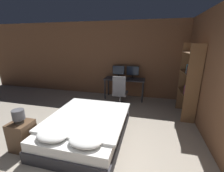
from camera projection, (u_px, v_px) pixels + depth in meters
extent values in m
cube|color=brown|center=(127.00, 60.00, 5.44)|extent=(12.00, 0.06, 2.70)
cube|color=#2D2D33|center=(87.00, 131.00, 3.26)|extent=(1.55, 2.01, 0.22)
cube|color=white|center=(87.00, 123.00, 3.20)|extent=(1.49, 1.95, 0.19)
cube|color=white|center=(89.00, 116.00, 3.28)|extent=(1.59, 1.69, 0.05)
ellipsoid|color=white|center=(52.00, 135.00, 2.52)|extent=(0.55, 0.38, 0.13)
ellipsoid|color=white|center=(85.00, 141.00, 2.38)|extent=(0.55, 0.38, 0.13)
cube|color=brown|center=(22.00, 136.00, 2.83)|extent=(0.38, 0.37, 0.56)
cylinder|color=gray|center=(20.00, 122.00, 2.75)|extent=(0.15, 0.15, 0.01)
cylinder|color=gray|center=(19.00, 121.00, 2.74)|extent=(0.02, 0.02, 0.05)
cylinder|color=#4C4C51|center=(18.00, 115.00, 2.71)|extent=(0.21, 0.21, 0.19)
cube|color=#38383D|center=(125.00, 79.00, 5.28)|extent=(1.41, 0.57, 0.03)
cylinder|color=#2D2D33|center=(105.00, 90.00, 5.32)|extent=(0.05, 0.05, 0.71)
cylinder|color=#2D2D33|center=(142.00, 93.00, 5.02)|extent=(0.05, 0.05, 0.71)
cylinder|color=#2D2D33|center=(108.00, 86.00, 5.76)|extent=(0.05, 0.05, 0.71)
cylinder|color=#2D2D33|center=(143.00, 88.00, 5.45)|extent=(0.05, 0.05, 0.71)
cylinder|color=black|center=(118.00, 77.00, 5.51)|extent=(0.16, 0.16, 0.01)
cylinder|color=black|center=(118.00, 76.00, 5.50)|extent=(0.03, 0.03, 0.09)
cube|color=black|center=(119.00, 70.00, 5.44)|extent=(0.44, 0.03, 0.33)
cube|color=#192338|center=(118.00, 70.00, 5.42)|extent=(0.41, 0.00, 0.30)
cylinder|color=black|center=(132.00, 78.00, 5.39)|extent=(0.16, 0.16, 0.01)
cylinder|color=black|center=(133.00, 76.00, 5.38)|extent=(0.03, 0.03, 0.09)
cube|color=black|center=(133.00, 71.00, 5.32)|extent=(0.44, 0.03, 0.33)
cube|color=#192338|center=(133.00, 71.00, 5.30)|extent=(0.41, 0.00, 0.30)
cube|color=black|center=(124.00, 80.00, 5.11)|extent=(0.40, 0.13, 0.02)
ellipsoid|color=black|center=(132.00, 80.00, 5.04)|extent=(0.07, 0.05, 0.04)
cylinder|color=black|center=(120.00, 105.00, 4.87)|extent=(0.52, 0.52, 0.04)
cylinder|color=gray|center=(120.00, 99.00, 4.82)|extent=(0.05, 0.05, 0.34)
cube|color=slate|center=(120.00, 93.00, 4.76)|extent=(0.44, 0.44, 0.07)
cube|color=slate|center=(119.00, 86.00, 4.49)|extent=(0.39, 0.05, 0.55)
cube|color=brown|center=(193.00, 86.00, 3.56)|extent=(0.33, 0.02, 1.95)
cube|color=brown|center=(185.00, 78.00, 4.35)|extent=(0.33, 0.02, 1.95)
cube|color=brown|center=(187.00, 92.00, 4.04)|extent=(0.33, 0.83, 0.02)
cube|color=brown|center=(190.00, 73.00, 3.89)|extent=(0.33, 0.83, 0.02)
cube|color=brown|center=(193.00, 53.00, 3.75)|extent=(0.33, 0.83, 0.02)
cube|color=gold|center=(191.00, 92.00, 3.64)|extent=(0.27, 0.03, 0.24)
cube|color=#2D4784|center=(191.00, 92.00, 3.68)|extent=(0.27, 0.03, 0.22)
cube|color=teal|center=(191.00, 91.00, 3.71)|extent=(0.27, 0.03, 0.25)
cube|color=#B2332D|center=(190.00, 92.00, 3.75)|extent=(0.27, 0.02, 0.18)
cube|color=#7A387F|center=(190.00, 90.00, 3.78)|extent=(0.27, 0.04, 0.24)
cube|color=#337042|center=(195.00, 70.00, 3.49)|extent=(0.27, 0.03, 0.27)
cube|color=#337042|center=(194.00, 70.00, 3.53)|extent=(0.27, 0.03, 0.25)
cube|color=teal|center=(194.00, 70.00, 3.56)|extent=(0.27, 0.02, 0.26)
cube|color=#B2332D|center=(193.00, 71.00, 3.61)|extent=(0.27, 0.03, 0.18)
cube|color=#28282D|center=(193.00, 70.00, 3.64)|extent=(0.27, 0.04, 0.21)
cube|color=teal|center=(192.00, 70.00, 3.69)|extent=(0.27, 0.03, 0.20)
cube|color=teal|center=(192.00, 69.00, 3.72)|extent=(0.27, 0.04, 0.23)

